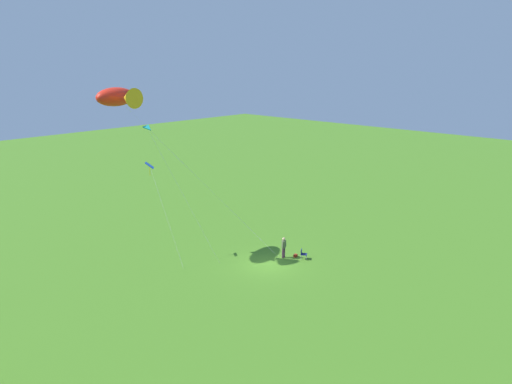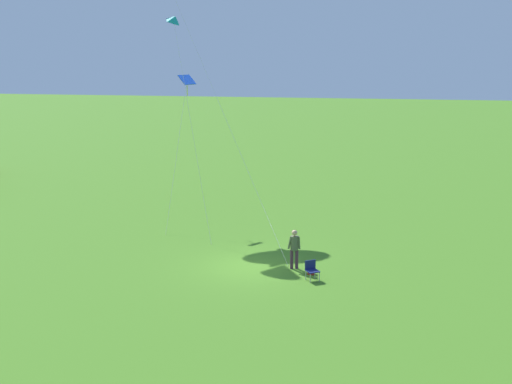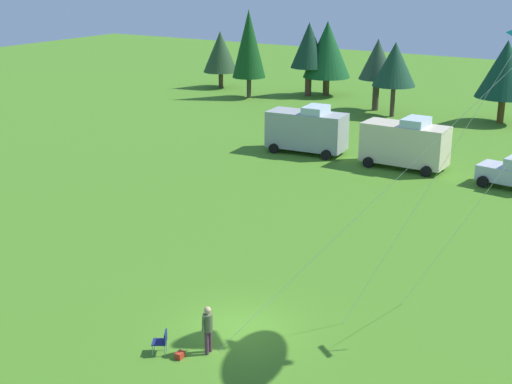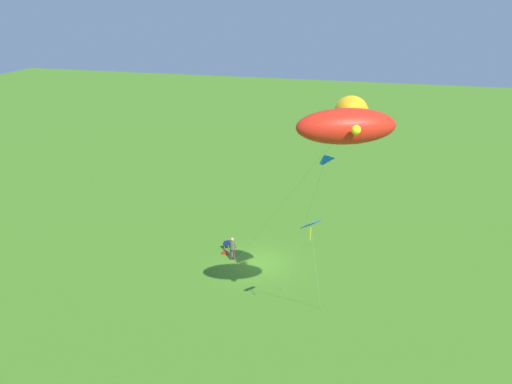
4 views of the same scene
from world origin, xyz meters
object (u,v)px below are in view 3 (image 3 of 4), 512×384
folding_chair (162,340)px  backpack_on_grass (180,355)px  person_kite_flyer (208,326)px  van_motorhome_grey (307,130)px  van_camper_beige (405,143)px

folding_chair → backpack_on_grass: bearing=153.8°
person_kite_flyer → backpack_on_grass: bearing=46.4°
folding_chair → van_motorhome_grey: van_motorhome_grey is taller
van_camper_beige → person_kite_flyer: bearing=-83.4°
folding_chair → van_camper_beige: 26.20m
folding_chair → van_camper_beige: van_camper_beige is taller
person_kite_flyer → folding_chair: 1.66m
person_kite_flyer → folding_chair: person_kite_flyer is taller
backpack_on_grass → van_camper_beige: van_camper_beige is taller
van_motorhome_grey → van_camper_beige: (7.13, -0.03, 0.00)m
folding_chair → van_camper_beige: bearing=-117.8°
backpack_on_grass → folding_chair: bearing=-175.5°
folding_chair → backpack_on_grass: size_ratio=2.56×
folding_chair → backpack_on_grass: folding_chair is taller
folding_chair → van_motorhome_grey: size_ratio=0.15×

